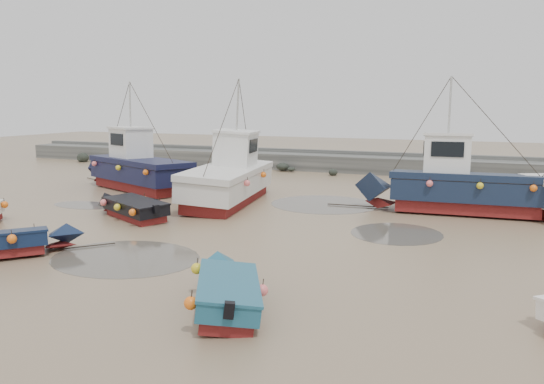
{
  "coord_description": "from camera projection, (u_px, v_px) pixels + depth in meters",
  "views": [
    {
      "loc": [
        9.28,
        -16.18,
        5.0
      ],
      "look_at": [
        1.02,
        3.71,
        1.4
      ],
      "focal_mm": 35.0,
      "sensor_mm": 36.0,
      "label": 1
    }
  ],
  "objects": [
    {
      "name": "ground",
      "position": [
        206.0,
        244.0,
        19.07
      ],
      "size": [
        120.0,
        120.0,
        0.0
      ],
      "primitive_type": "plane",
      "color": "#8C7757",
      "rests_on": "ground"
    },
    {
      "name": "seawall",
      "position": [
        355.0,
        164.0,
        38.98
      ],
      "size": [
        60.0,
        4.92,
        1.5
      ],
      "color": "slate",
      "rests_on": "ground"
    },
    {
      "name": "puddle_a",
      "position": [
        125.0,
        258.0,
        17.39
      ],
      "size": [
        5.06,
        5.06,
        0.01
      ],
      "primitive_type": "cylinder",
      "color": "#524C42",
      "rests_on": "ground"
    },
    {
      "name": "puddle_b",
      "position": [
        396.0,
        233.0,
        20.63
      ],
      "size": [
        3.53,
        3.53,
        0.01
      ],
      "primitive_type": "cylinder",
      "color": "#524C42",
      "rests_on": "ground"
    },
    {
      "name": "puddle_c",
      "position": [
        85.0,
        205.0,
        26.36
      ],
      "size": [
        3.56,
        3.56,
        0.01
      ],
      "primitive_type": "cylinder",
      "color": "#524C42",
      "rests_on": "ground"
    },
    {
      "name": "puddle_d",
      "position": [
        324.0,
        204.0,
        26.65
      ],
      "size": [
        5.39,
        5.39,
        0.01
      ],
      "primitive_type": "cylinder",
      "color": "#524C42",
      "rests_on": "ground"
    },
    {
      "name": "dinghy_1",
      "position": [
        2.0,
        241.0,
        17.41
      ],
      "size": [
        4.46,
        4.84,
        1.43
      ],
      "rotation": [
        0.0,
        0.0,
        -0.73
      ],
      "color": "maroon",
      "rests_on": "ground"
    },
    {
      "name": "dinghy_2",
      "position": [
        225.0,
        286.0,
        13.08
      ],
      "size": [
        3.11,
        5.03,
        1.43
      ],
      "rotation": [
        0.0,
        0.0,
        0.48
      ],
      "color": "maroon",
      "rests_on": "ground"
    },
    {
      "name": "dinghy_4",
      "position": [
        132.0,
        205.0,
        23.47
      ],
      "size": [
        5.6,
        3.37,
        1.43
      ],
      "rotation": [
        0.0,
        0.0,
        1.11
      ],
      "color": "maroon",
      "rests_on": "ground"
    },
    {
      "name": "cabin_boat_0",
      "position": [
        134.0,
        167.0,
        31.14
      ],
      "size": [
        10.19,
        5.68,
        6.22
      ],
      "rotation": [
        0.0,
        0.0,
        1.17
      ],
      "color": "maroon",
      "rests_on": "ground"
    },
    {
      "name": "cabin_boat_1",
      "position": [
        231.0,
        176.0,
        27.19
      ],
      "size": [
        4.01,
        11.06,
        6.22
      ],
      "rotation": [
        0.0,
        0.0,
        0.15
      ],
      "color": "maroon",
      "rests_on": "ground"
    },
    {
      "name": "cabin_boat_2",
      "position": [
        452.0,
        184.0,
        24.36
      ],
      "size": [
        9.86,
        3.13,
        6.22
      ],
      "rotation": [
        0.0,
        0.0,
        1.64
      ],
      "color": "maroon",
      "rests_on": "ground"
    },
    {
      "name": "person",
      "position": [
        217.0,
        200.0,
        27.68
      ],
      "size": [
        0.77,
        0.72,
        1.76
      ],
      "primitive_type": "imported",
      "rotation": [
        0.0,
        0.0,
        3.77
      ],
      "color": "#151B31",
      "rests_on": "ground"
    }
  ]
}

